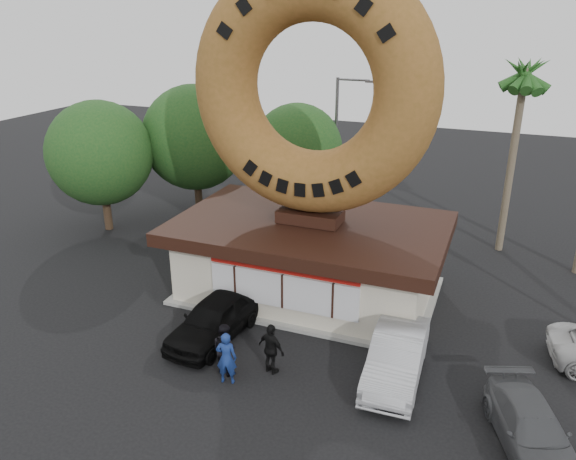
% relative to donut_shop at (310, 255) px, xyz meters
% --- Properties ---
extents(ground, '(90.00, 90.00, 0.00)m').
position_rel_donut_shop_xyz_m(ground, '(0.00, -5.98, -1.77)').
color(ground, black).
rests_on(ground, ground).
extents(donut_shop, '(11.20, 7.20, 3.80)m').
position_rel_donut_shop_xyz_m(donut_shop, '(0.00, 0.00, 0.00)').
color(donut_shop, beige).
rests_on(donut_shop, ground).
extents(giant_donut, '(9.79, 2.50, 9.79)m').
position_rel_donut_shop_xyz_m(giant_donut, '(0.00, 0.02, 6.93)').
color(giant_donut, '#945D2B').
rests_on(giant_donut, donut_shop).
extents(tree_west, '(6.00, 6.00, 7.65)m').
position_rel_donut_shop_xyz_m(tree_west, '(-9.50, 7.02, 2.87)').
color(tree_west, '#473321').
rests_on(tree_west, ground).
extents(tree_mid, '(5.20, 5.20, 6.63)m').
position_rel_donut_shop_xyz_m(tree_mid, '(-4.00, 9.02, 2.25)').
color(tree_mid, '#473321').
rests_on(tree_mid, ground).
extents(tree_far, '(5.60, 5.60, 7.14)m').
position_rel_donut_shop_xyz_m(tree_far, '(-13.00, 3.02, 2.56)').
color(tree_far, '#473321').
rests_on(tree_far, ground).
extents(palm_near, '(2.60, 2.60, 9.75)m').
position_rel_donut_shop_xyz_m(palm_near, '(7.50, 8.02, 6.65)').
color(palm_near, '#726651').
rests_on(palm_near, ground).
extents(street_lamp, '(2.11, 0.20, 8.00)m').
position_rel_donut_shop_xyz_m(street_lamp, '(-1.86, 10.02, 2.72)').
color(street_lamp, '#59595E').
rests_on(street_lamp, ground).
extents(person_left, '(0.77, 0.60, 1.86)m').
position_rel_donut_shop_xyz_m(person_left, '(-0.41, -6.93, -0.83)').
color(person_left, navy).
rests_on(person_left, ground).
extents(person_center, '(1.06, 0.94, 1.82)m').
position_rel_donut_shop_xyz_m(person_center, '(-0.75, -6.41, -0.86)').
color(person_center, black).
rests_on(person_center, ground).
extents(person_right, '(1.17, 0.78, 1.84)m').
position_rel_donut_shop_xyz_m(person_right, '(0.75, -5.91, -0.84)').
color(person_right, black).
rests_on(person_right, ground).
extents(car_black, '(2.28, 4.78, 1.58)m').
position_rel_donut_shop_xyz_m(car_black, '(-2.09, -4.70, -0.98)').
color(car_black, black).
rests_on(car_black, ground).
extents(car_silver, '(1.85, 4.83, 1.57)m').
position_rel_donut_shop_xyz_m(car_silver, '(4.71, -4.57, -0.98)').
color(car_silver, '#B1B2B7').
rests_on(car_silver, ground).
extents(car_grey, '(3.14, 4.66, 1.25)m').
position_rel_donut_shop_xyz_m(car_grey, '(8.89, -6.46, -1.14)').
color(car_grey, '#515255').
rests_on(car_grey, ground).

